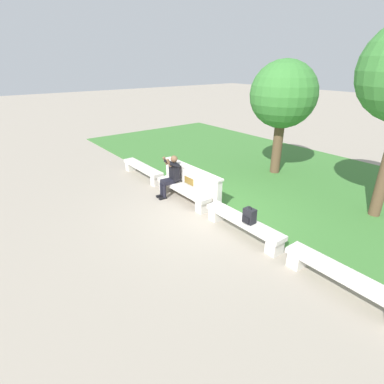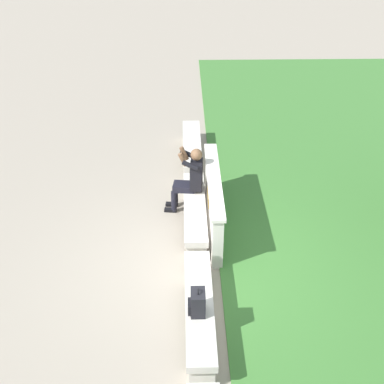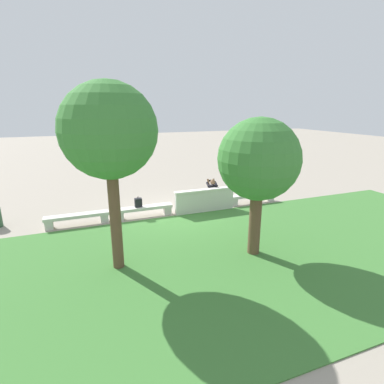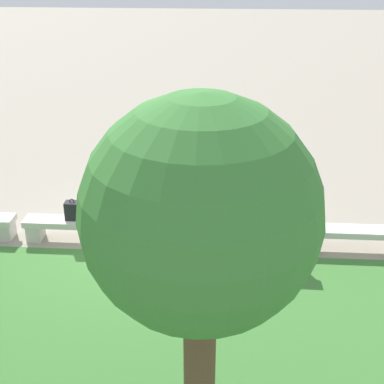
{
  "view_description": "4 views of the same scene",
  "coord_description": "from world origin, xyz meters",
  "px_view_note": "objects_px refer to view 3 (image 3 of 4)",
  "views": [
    {
      "loc": [
        5.64,
        -4.9,
        3.98
      ],
      "look_at": [
        -0.31,
        -0.37,
        0.71
      ],
      "focal_mm": 28.0,
      "sensor_mm": 36.0,
      "label": 1
    },
    {
      "loc": [
        6.91,
        -0.22,
        5.76
      ],
      "look_at": [
        -0.77,
        -0.06,
        1.03
      ],
      "focal_mm": 50.0,
      "sensor_mm": 36.0,
      "label": 2
    },
    {
      "loc": [
        3.58,
        11.44,
        4.34
      ],
      "look_at": [
        -0.84,
        -0.03,
        0.84
      ],
      "focal_mm": 28.0,
      "sensor_mm": 36.0,
      "label": 3
    },
    {
      "loc": [
        -1.4,
        8.85,
        5.27
      ],
      "look_at": [
        -0.75,
        -0.65,
        0.8
      ],
      "focal_mm": 50.0,
      "sensor_mm": 36.0,
      "label": 4
    }
  ],
  "objects_px": {
    "bench_main": "(252,197)",
    "tree_left_background": "(109,132)",
    "backpack": "(138,203)",
    "bench_mid": "(144,210)",
    "bench_far": "(77,218)",
    "tree_behind_wall": "(259,161)",
    "person_photographer": "(212,192)",
    "bench_near": "(202,203)"
  },
  "relations": [
    {
      "from": "tree_behind_wall",
      "to": "bench_near",
      "type": "bearing_deg",
      "value": -91.36
    },
    {
      "from": "bench_far",
      "to": "person_photographer",
      "type": "distance_m",
      "value": 5.63
    },
    {
      "from": "bench_main",
      "to": "tree_left_background",
      "type": "relative_size",
      "value": 0.47
    },
    {
      "from": "bench_mid",
      "to": "person_photographer",
      "type": "distance_m",
      "value": 3.09
    },
    {
      "from": "bench_main",
      "to": "bench_far",
      "type": "height_order",
      "value": "same"
    },
    {
      "from": "bench_main",
      "to": "person_photographer",
      "type": "xyz_separation_m",
      "value": [
        2.04,
        -0.08,
        0.43
      ]
    },
    {
      "from": "bench_far",
      "to": "tree_behind_wall",
      "type": "xyz_separation_m",
      "value": [
        -5.0,
        4.33,
        2.57
      ]
    },
    {
      "from": "bench_mid",
      "to": "backpack",
      "type": "height_order",
      "value": "backpack"
    },
    {
      "from": "bench_mid",
      "to": "tree_behind_wall",
      "type": "distance_m",
      "value": 5.6
    },
    {
      "from": "bench_near",
      "to": "bench_far",
      "type": "distance_m",
      "value": 5.1
    },
    {
      "from": "person_photographer",
      "to": "backpack",
      "type": "distance_m",
      "value": 3.27
    },
    {
      "from": "backpack",
      "to": "tree_left_background",
      "type": "relative_size",
      "value": 0.09
    },
    {
      "from": "bench_main",
      "to": "person_photographer",
      "type": "bearing_deg",
      "value": -2.16
    },
    {
      "from": "bench_near",
      "to": "bench_far",
      "type": "xyz_separation_m",
      "value": [
        5.1,
        0.0,
        0.0
      ]
    },
    {
      "from": "bench_near",
      "to": "backpack",
      "type": "bearing_deg",
      "value": -0.74
    },
    {
      "from": "bench_main",
      "to": "bench_mid",
      "type": "xyz_separation_m",
      "value": [
        5.1,
        0.0,
        0.0
      ]
    },
    {
      "from": "bench_near",
      "to": "bench_mid",
      "type": "height_order",
      "value": "same"
    },
    {
      "from": "bench_near",
      "to": "bench_mid",
      "type": "distance_m",
      "value": 2.55
    },
    {
      "from": "bench_far",
      "to": "bench_near",
      "type": "bearing_deg",
      "value": 180.0
    },
    {
      "from": "bench_main",
      "to": "bench_near",
      "type": "bearing_deg",
      "value": 0.0
    },
    {
      "from": "backpack",
      "to": "tree_left_background",
      "type": "distance_m",
      "value": 5.03
    },
    {
      "from": "person_photographer",
      "to": "tree_left_background",
      "type": "xyz_separation_m",
      "value": [
        4.58,
        3.77,
        3.0
      ]
    },
    {
      "from": "bench_mid",
      "to": "backpack",
      "type": "xyz_separation_m",
      "value": [
        0.21,
        -0.04,
        0.32
      ]
    },
    {
      "from": "bench_far",
      "to": "backpack",
      "type": "xyz_separation_m",
      "value": [
        -2.34,
        -0.04,
        0.32
      ]
    },
    {
      "from": "person_photographer",
      "to": "tree_behind_wall",
      "type": "bearing_deg",
      "value": 82.1
    },
    {
      "from": "bench_main",
      "to": "bench_mid",
      "type": "height_order",
      "value": "same"
    },
    {
      "from": "backpack",
      "to": "bench_mid",
      "type": "bearing_deg",
      "value": 170.25
    },
    {
      "from": "bench_near",
      "to": "backpack",
      "type": "height_order",
      "value": "backpack"
    },
    {
      "from": "bench_main",
      "to": "backpack",
      "type": "distance_m",
      "value": 5.32
    },
    {
      "from": "person_photographer",
      "to": "tree_behind_wall",
      "type": "distance_m",
      "value": 4.94
    },
    {
      "from": "bench_far",
      "to": "tree_left_background",
      "type": "distance_m",
      "value": 5.14
    },
    {
      "from": "tree_left_background",
      "to": "bench_far",
      "type": "bearing_deg",
      "value": -74.46
    },
    {
      "from": "bench_mid",
      "to": "backpack",
      "type": "distance_m",
      "value": 0.38
    },
    {
      "from": "bench_mid",
      "to": "tree_behind_wall",
      "type": "height_order",
      "value": "tree_behind_wall"
    },
    {
      "from": "backpack",
      "to": "bench_far",
      "type": "bearing_deg",
      "value": 0.87
    },
    {
      "from": "bench_far",
      "to": "tree_behind_wall",
      "type": "bearing_deg",
      "value": 139.13
    },
    {
      "from": "backpack",
      "to": "person_photographer",
      "type": "bearing_deg",
      "value": -179.27
    },
    {
      "from": "person_photographer",
      "to": "bench_far",
      "type": "bearing_deg",
      "value": 0.79
    },
    {
      "from": "bench_mid",
      "to": "tree_left_background",
      "type": "height_order",
      "value": "tree_left_background"
    },
    {
      "from": "bench_far",
      "to": "backpack",
      "type": "height_order",
      "value": "backpack"
    },
    {
      "from": "bench_far",
      "to": "person_photographer",
      "type": "relative_size",
      "value": 1.76
    },
    {
      "from": "backpack",
      "to": "tree_behind_wall",
      "type": "xyz_separation_m",
      "value": [
        -2.66,
        4.36,
        2.26
      ]
    }
  ]
}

